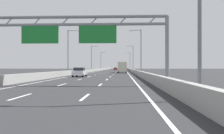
{
  "coord_description": "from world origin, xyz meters",
  "views": [
    {
      "loc": [
        3.88,
        -0.44,
        1.66
      ],
      "look_at": [
        -0.06,
        86.67,
        1.64
      ],
      "focal_mm": 38.07,
      "sensor_mm": 36.0,
      "label": 1
    }
  ],
  "objects": [
    {
      "name": "streetlamp_right_far",
      "position": [
        7.47,
        87.1,
        5.4
      ],
      "size": [
        2.58,
        0.28,
        9.5
      ],
      "color": "slate",
      "rests_on": "ground_plane"
    },
    {
      "name": "lane_dash_left_11",
      "position": [
        -1.8,
        102.5,
        0.01
      ],
      "size": [
        0.16,
        3.0,
        0.01
      ],
      "primitive_type": "cube",
      "color": "white",
      "rests_on": "ground_plane"
    },
    {
      "name": "lane_dash_right_9",
      "position": [
        1.8,
        84.5,
        0.01
      ],
      "size": [
        0.16,
        3.0,
        0.01
      ],
      "primitive_type": "cube",
      "color": "white",
      "rests_on": "ground_plane"
    },
    {
      "name": "green_car",
      "position": [
        3.82,
        103.29,
        0.77
      ],
      "size": [
        1.79,
        4.16,
        1.49
      ],
      "color": "#1E7A38",
      "rests_on": "ground_plane"
    },
    {
      "name": "lane_dash_left_15",
      "position": [
        -1.8,
        138.5,
        0.01
      ],
      "size": [
        0.16,
        3.0,
        0.01
      ],
      "primitive_type": "cube",
      "color": "white",
      "rests_on": "ground_plane"
    },
    {
      "name": "lane_dash_right_14",
      "position": [
        1.8,
        129.5,
        0.01
      ],
      "size": [
        0.16,
        3.0,
        0.01
      ],
      "primitive_type": "cube",
      "color": "white",
      "rests_on": "ground_plane"
    },
    {
      "name": "barrier_left",
      "position": [
        -6.9,
        110.0,
        0.47
      ],
      "size": [
        0.45,
        220.0,
        0.95
      ],
      "color": "#9E9E99",
      "rests_on": "ground_plane"
    },
    {
      "name": "blue_car",
      "position": [
        3.36,
        121.05,
        0.74
      ],
      "size": [
        1.72,
        4.1,
        1.42
      ],
      "color": "#2347AD",
      "rests_on": "ground_plane"
    },
    {
      "name": "lane_dash_right_8",
      "position": [
        1.8,
        75.5,
        0.01
      ],
      "size": [
        0.16,
        3.0,
        0.01
      ],
      "primitive_type": "cube",
      "color": "white",
      "rests_on": "ground_plane"
    },
    {
      "name": "streetlamp_left_far",
      "position": [
        -7.47,
        87.1,
        5.4
      ],
      "size": [
        2.58,
        0.28,
        9.5
      ],
      "color": "slate",
      "rests_on": "ground_plane"
    },
    {
      "name": "white_car",
      "position": [
        -3.45,
        39.51,
        0.79
      ],
      "size": [
        1.86,
        4.26,
        1.57
      ],
      "color": "silver",
      "rests_on": "ground_plane"
    },
    {
      "name": "edge_line_right",
      "position": [
        5.25,
        88.0,
        0.01
      ],
      "size": [
        0.16,
        176.0,
        0.01
      ],
      "primitive_type": "cube",
      "color": "white",
      "rests_on": "ground_plane"
    },
    {
      "name": "lane_dash_right_10",
      "position": [
        1.8,
        93.5,
        0.01
      ],
      "size": [
        0.16,
        3.0,
        0.01
      ],
      "primitive_type": "cube",
      "color": "white",
      "rests_on": "ground_plane"
    },
    {
      "name": "lane_dash_left_3",
      "position": [
        -1.8,
        30.5,
        0.01
      ],
      "size": [
        0.16,
        3.0,
        0.01
      ],
      "primitive_type": "cube",
      "color": "white",
      "rests_on": "ground_plane"
    },
    {
      "name": "lane_dash_left_13",
      "position": [
        -1.8,
        120.5,
        0.01
      ],
      "size": [
        0.16,
        3.0,
        0.01
      ],
      "primitive_type": "cube",
      "color": "white",
      "rests_on": "ground_plane"
    },
    {
      "name": "lane_dash_left_6",
      "position": [
        -1.8,
        57.5,
        0.01
      ],
      "size": [
        0.16,
        3.0,
        0.01
      ],
      "primitive_type": "cube",
      "color": "white",
      "rests_on": "ground_plane"
    },
    {
      "name": "lane_dash_right_4",
      "position": [
        1.8,
        39.5,
        0.01
      ],
      "size": [
        0.16,
        3.0,
        0.01
      ],
      "primitive_type": "cube",
      "color": "white",
      "rests_on": "ground_plane"
    },
    {
      "name": "lane_dash_right_3",
      "position": [
        1.8,
        30.5,
        0.01
      ],
      "size": [
        0.16,
        3.0,
        0.01
      ],
      "primitive_type": "cube",
      "color": "white",
      "rests_on": "ground_plane"
    },
    {
      "name": "lane_dash_right_5",
      "position": [
        1.8,
        48.5,
        0.01
      ],
      "size": [
        0.16,
        3.0,
        0.01
      ],
      "primitive_type": "cube",
      "color": "white",
      "rests_on": "ground_plane"
    },
    {
      "name": "lane_dash_right_7",
      "position": [
        1.8,
        66.5,
        0.01
      ],
      "size": [
        0.16,
        3.0,
        0.01
      ],
      "primitive_type": "cube",
      "color": "white",
      "rests_on": "ground_plane"
    },
    {
      "name": "lane_dash_left_8",
      "position": [
        -1.8,
        75.5,
        0.01
      ],
      "size": [
        0.16,
        3.0,
        0.01
      ],
      "primitive_type": "cube",
      "color": "white",
      "rests_on": "ground_plane"
    },
    {
      "name": "lane_dash_right_17",
      "position": [
        1.8,
        156.5,
        0.01
      ],
      "size": [
        0.16,
        3.0,
        0.01
      ],
      "primitive_type": "cube",
      "color": "white",
      "rests_on": "ground_plane"
    },
    {
      "name": "lane_dash_right_15",
      "position": [
        1.8,
        138.5,
        0.01
      ],
      "size": [
        0.16,
        3.0,
        0.01
      ],
      "primitive_type": "cube",
      "color": "white",
      "rests_on": "ground_plane"
    },
    {
      "name": "lane_dash_right_1",
      "position": [
        1.8,
        12.5,
        0.01
      ],
      "size": [
        0.16,
        3.0,
        0.01
      ],
      "primitive_type": "cube",
      "color": "white",
      "rests_on": "ground_plane"
    },
    {
      "name": "barrier_right",
      "position": [
        6.9,
        110.0,
        0.47
      ],
      "size": [
        0.45,
        220.0,
        0.95
      ],
      "color": "#9E9E99",
      "rests_on": "ground_plane"
    },
    {
      "name": "streetlamp_left_mid",
      "position": [
        -7.47,
        49.31,
        5.4
      ],
      "size": [
        2.58,
        0.28,
        9.5
      ],
      "color": "slate",
      "rests_on": "ground_plane"
    },
    {
      "name": "edge_line_left",
      "position": [
        -5.25,
        88.0,
        0.01
      ],
      "size": [
        0.16,
        176.0,
        0.01
      ],
      "primitive_type": "cube",
      "color": "white",
      "rests_on": "ground_plane"
    },
    {
      "name": "lane_dash_right_11",
      "position": [
        1.8,
        102.5,
        0.01
      ],
      "size": [
        0.16,
        3.0,
        0.01
      ],
      "primitive_type": "cube",
      "color": "white",
      "rests_on": "ground_plane"
    },
    {
      "name": "red_car",
      "position": [
        0.21,
        119.51,
        0.72
      ],
      "size": [
        1.79,
        4.17,
        1.37
      ],
      "color": "red",
      "rests_on": "ground_plane"
    },
    {
      "name": "box_truck",
      "position": [
        3.76,
        65.74,
        1.65
      ],
      "size": [
        2.42,
        8.65,
        2.99
      ],
      "color": "silver",
      "rests_on": "ground_plane"
    },
    {
      "name": "lane_dash_left_1",
      "position": [
        -1.8,
        12.5,
        0.01
      ],
      "size": [
        0.16,
        3.0,
        0.01
      ],
      "primitive_type": "cube",
      "color": "white",
      "rests_on": "ground_plane"
    },
    {
      "name": "lane_dash_right_2",
      "position": [
        1.8,
        21.5,
        0.01
      ],
      "size": [
        0.16,
        3.0,
        0.01
      ],
      "primitive_type": "cube",
      "color": "white",
      "rests_on": "ground_plane"
    },
    {
      "name": "ground_plane",
      "position": [
        0.0,
        100.0,
        0.0
      ],
      "size": [
        260.0,
        260.0,
        0.0
      ],
      "primitive_type": "plane",
      "color": "#2D2D30"
    },
    {
      "name": "lane_dash_left_5",
      "position": [
        -1.8,
        48.5,
        0.01
      ],
      "size": [
        0.16,
        3.0,
        0.01
      ],
      "primitive_type": "cube",
      "color": "white",
      "rests_on": "ground_plane"
    },
    {
      "name": "lane_dash_left_16",
      "position": [
        -1.8,
        147.5,
        0.01
      ],
      "size": [
        0.16,
        3.0,
        0.01
      ],
      "primitive_type": "cube",
      "color": "white",
      "rests_on": "ground_plane"
    },
    {
      "name": "lane_dash_left_12",
      "position": [
        -1.8,
        111.5,
        0.01
      ],
      "size": [
        0.16,
        3.0,
        0.01
      ],
      "primitive_type": "cube",
      "color": "white",
      "rests_on": "ground_plane"
    },
    {
      "name": "streetlamp_right_distant",
      "position": [
        7.47,
        124.88,
        5.4
      ],
      "size": [
        2.58,
        0.28,
        9.5
      ],
      "color": "slate",
      "rests_on": "ground_plane"
    },
    {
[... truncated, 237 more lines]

